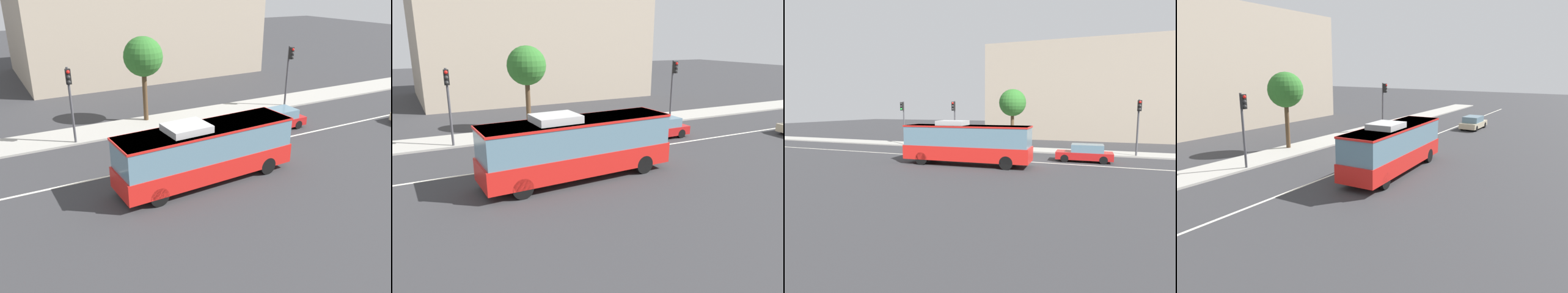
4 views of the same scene
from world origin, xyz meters
TOP-DOWN VIEW (x-y plane):
  - ground_plane at (0.00, 0.00)m, footprint 160.00×160.00m
  - sidewalk_kerb at (0.00, 7.11)m, footprint 80.00×3.35m
  - lane_centre_line at (0.00, 0.00)m, footprint 76.00×0.16m
  - transit_bus at (-3.31, -2.96)m, footprint 10.12×3.03m
  - sedan_red at (5.34, 1.79)m, footprint 4.55×1.94m
  - traffic_light_near_corner at (-8.46, 5.56)m, footprint 0.34×0.62m
  - traffic_light_far_corner at (9.60, 5.79)m, footprint 0.34×0.62m
  - street_tree_kerbside_left at (-2.54, 7.87)m, footprint 2.93×2.93m
  - office_block_background at (3.42, 26.87)m, footprint 26.69×17.33m

SIDE VIEW (x-z plane):
  - ground_plane at x=0.00m, z-range 0.00..0.00m
  - lane_centre_line at x=0.00m, z-range 0.00..0.01m
  - sidewalk_kerb at x=0.00m, z-range 0.00..0.14m
  - sedan_red at x=5.34m, z-range -0.01..1.46m
  - transit_bus at x=-3.31m, z-range 0.08..3.54m
  - traffic_light_near_corner at x=-8.46m, z-range 0.96..6.16m
  - traffic_light_far_corner at x=9.60m, z-range 0.96..6.16m
  - street_tree_kerbside_left at x=-2.54m, z-range 1.72..8.22m
  - office_block_background at x=3.42m, z-range 0.00..13.60m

